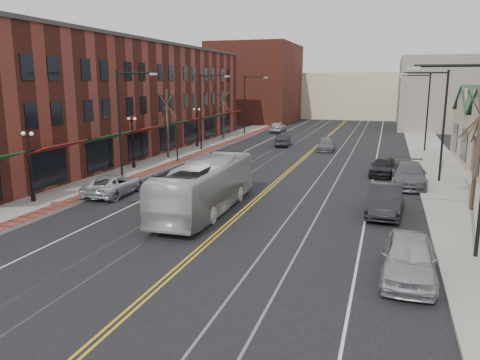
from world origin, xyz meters
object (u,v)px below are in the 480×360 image
Objects in this scene: parked_suv at (114,185)px; parked_car_d at (383,166)px; parked_car_b at (385,200)px; transit_bus at (206,186)px; parked_car_a at (409,258)px; parked_car_c at (409,175)px.

parked_car_d reaches higher than parked_suv.
parked_car_d is at bearing 94.02° from parked_car_b.
transit_bus is at bearing -162.84° from parked_car_b.
parked_car_d is (9.50, 14.12, -0.75)m from transit_bus.
transit_bus reaches higher than parked_car_a.
parked_car_d is (-0.26, 11.61, -0.08)m from parked_car_b.
parked_car_b reaches higher than parked_car_c.
transit_bus is at bearing 161.83° from parked_suv.
parked_suv is 20.71m from parked_car_d.
parked_car_b is 8.28m from parked_car_c.
parked_suv is 1.13× the size of parked_car_d.
parked_car_c is 3.91m from parked_car_d.
parked_suv is at bearing -16.08° from transit_bus.
parked_car_a reaches higher than parked_car_d.
transit_bus is 10.10m from parked_car_b.
parked_car_a is at bearing 152.31° from parked_suv.
transit_bus reaches higher than parked_car_c.
transit_bus is 15.54m from parked_car_c.
parked_suv is at bearing 157.09° from parked_car_a.
parked_car_b is at bearing -82.40° from parked_car_d.
parked_suv is 0.98× the size of parked_car_b.
parked_car_a is (18.01, -8.34, 0.14)m from parked_suv.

